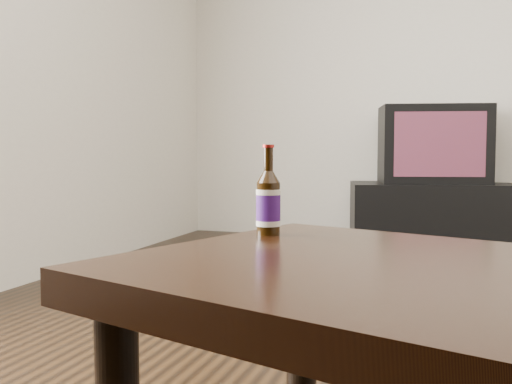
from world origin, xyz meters
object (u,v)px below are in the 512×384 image
(tv_stand, at_px, (432,214))
(tv, at_px, (433,145))
(beer_bottle, at_px, (268,203))
(coffee_table, at_px, (510,321))

(tv_stand, height_order, tv, tv)
(tv_stand, distance_m, tv, 0.50)
(tv_stand, relative_size, beer_bottle, 5.40)
(tv_stand, distance_m, beer_bottle, 3.14)
(tv, distance_m, coffee_table, 3.47)
(tv, xyz_separation_m, beer_bottle, (-0.27, -3.11, -0.16))
(tv, relative_size, coffee_table, 0.55)
(coffee_table, height_order, beer_bottle, beer_bottle)
(tv_stand, distance_m, coffee_table, 3.47)
(tv, xyz_separation_m, coffee_table, (0.22, -3.45, -0.30))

